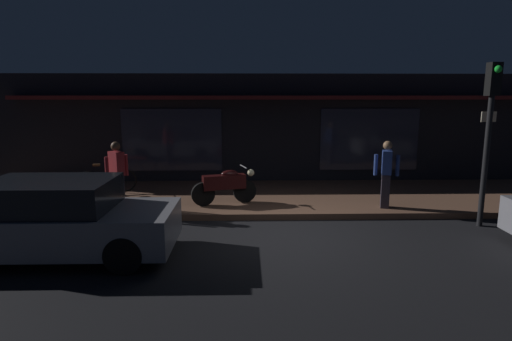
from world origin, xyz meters
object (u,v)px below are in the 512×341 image
Objects in this scene: person_bystander at (386,173)px; traffic_light_pole at (490,116)px; person_photographer at (117,174)px; parked_car_near at (57,219)px; motorcycle at (225,185)px; sign_post at (486,144)px; bicycle_parked at (107,180)px.

person_bystander is 2.57m from traffic_light_pole.
parked_car_near is (-0.28, -2.69, -0.32)m from person_photographer.
motorcycle is 0.46× the size of traffic_light_pole.
parked_car_near is at bearing -132.40° from motorcycle.
person_photographer is 0.70× the size of sign_post.
person_photographer is at bearing -168.44° from sign_post.
person_bystander is 4.22m from sign_post.
bicycle_parked is 0.45× the size of traffic_light_pole.
person_photographer is 10.46m from sign_post.
parked_car_near is (0.60, -4.50, 0.20)m from bicycle_parked.
person_photographer is 8.60m from traffic_light_pole.
bicycle_parked is 7.70m from person_bystander.
parked_car_near is (-8.69, -1.62, -1.77)m from traffic_light_pole.
person_photographer reaches higher than motorcycle.
bicycle_parked is at bearing 158.81° from motorcycle.
motorcycle is 4.03m from person_bystander.
sign_post is (11.11, 0.29, 1.00)m from bicycle_parked.
motorcycle is 0.40× the size of parked_car_near.
motorcycle reaches higher than bicycle_parked.
motorcycle is 6.28m from traffic_light_pole.
parked_car_near is (-10.51, -4.78, -0.81)m from sign_post.
bicycle_parked is 0.67× the size of sign_post.
motorcycle is 0.99× the size of person_bystander.
traffic_light_pole is 0.88× the size of parked_car_near.
sign_post is (10.24, 2.09, 0.48)m from person_photographer.
person_bystander reaches higher than motorcycle.
sign_post is 3.78m from traffic_light_pole.
person_bystander reaches higher than bicycle_parked.
person_bystander is at bearing -6.29° from motorcycle.
bicycle_parked is 9.92m from traffic_light_pole.
motorcycle is 0.69× the size of sign_post.
person_photographer is at bearing -169.93° from motorcycle.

